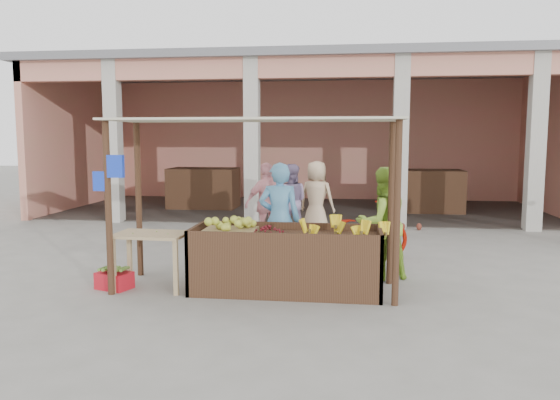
# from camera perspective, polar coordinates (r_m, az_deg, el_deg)

# --- Properties ---
(ground) EXTENTS (60.00, 60.00, 0.00)m
(ground) POSITION_cam_1_polar(r_m,az_deg,el_deg) (7.77, -3.07, -9.37)
(ground) COLOR slate
(ground) RESTS_ON ground
(market_building) EXTENTS (14.40, 6.40, 4.20)m
(market_building) POSITION_cam_1_polar(r_m,az_deg,el_deg) (16.33, 2.83, 8.61)
(market_building) COLOR tan
(market_building) RESTS_ON ground
(fruit_stall) EXTENTS (2.60, 0.95, 0.80)m
(fruit_stall) POSITION_cam_1_polar(r_m,az_deg,el_deg) (7.59, 0.65, -6.61)
(fruit_stall) COLOR #472D1C
(fruit_stall) RESTS_ON ground
(stall_awning) EXTENTS (4.09, 1.35, 2.39)m
(stall_awning) POSITION_cam_1_polar(r_m,az_deg,el_deg) (7.53, -3.19, 5.39)
(stall_awning) COLOR #472D1C
(stall_awning) RESTS_ON ground
(banana_heap) EXTENTS (1.16, 0.63, 0.21)m
(banana_heap) POSITION_cam_1_polar(r_m,az_deg,el_deg) (7.38, 6.89, -3.04)
(banana_heap) COLOR yellow
(banana_heap) RESTS_ON fruit_stall
(melon_tray) EXTENTS (0.72, 0.63, 0.19)m
(melon_tray) POSITION_cam_1_polar(r_m,az_deg,el_deg) (7.62, -5.27, -2.83)
(melon_tray) COLOR olive
(melon_tray) RESTS_ON fruit_stall
(berry_heap) EXTENTS (0.48, 0.39, 0.15)m
(berry_heap) POSITION_cam_1_polar(r_m,az_deg,el_deg) (7.52, -1.27, -3.03)
(berry_heap) COLOR maroon
(berry_heap) RESTS_ON fruit_stall
(side_table) EXTENTS (1.01, 0.69, 0.80)m
(side_table) POSITION_cam_1_polar(r_m,az_deg,el_deg) (7.89, -13.31, -4.37)
(side_table) COLOR tan
(side_table) RESTS_ON ground
(papaya_pile) EXTENTS (0.63, 0.36, 0.18)m
(papaya_pile) POSITION_cam_1_polar(r_m,az_deg,el_deg) (7.85, -13.36, -2.73)
(papaya_pile) COLOR #4A9330
(papaya_pile) RESTS_ON side_table
(red_crate) EXTENTS (0.54, 0.46, 0.24)m
(red_crate) POSITION_cam_1_polar(r_m,az_deg,el_deg) (8.14, -16.92, -8.04)
(red_crate) COLOR red
(red_crate) RESTS_ON ground
(plantain_bundle) EXTENTS (0.35, 0.25, 0.07)m
(plantain_bundle) POSITION_cam_1_polar(r_m,az_deg,el_deg) (8.10, -16.95, -6.98)
(plantain_bundle) COLOR #5B8731
(plantain_bundle) RESTS_ON red_crate
(produce_sacks) EXTENTS (0.84, 0.52, 0.64)m
(produce_sacks) POSITION_cam_1_polar(r_m,az_deg,el_deg) (12.84, 13.54, -1.69)
(produce_sacks) COLOR maroon
(produce_sacks) RESTS_ON ground
(vendor_blue) EXTENTS (0.72, 0.54, 1.87)m
(vendor_blue) POSITION_cam_1_polar(r_m,az_deg,el_deg) (8.38, -0.06, -1.64)
(vendor_blue) COLOR #5598C7
(vendor_blue) RESTS_ON ground
(vendor_green) EXTENTS (0.99, 0.81, 1.78)m
(vendor_green) POSITION_cam_1_polar(r_m,az_deg,el_deg) (8.33, 10.63, -2.10)
(vendor_green) COLOR #8FBF36
(vendor_green) RESTS_ON ground
(motorcycle) EXTENTS (1.47, 2.12, 1.05)m
(motorcycle) POSITION_cam_1_polar(r_m,az_deg,el_deg) (9.50, 8.09, -3.22)
(motorcycle) COLOR #8C0F02
(motorcycle) RESTS_ON ground
(shopper_b) EXTENTS (1.16, 1.02, 1.75)m
(shopper_b) POSITION_cam_1_polar(r_m,az_deg,el_deg) (10.76, -1.31, -0.12)
(shopper_b) COLOR pink
(shopper_b) RESTS_ON ground
(shopper_c) EXTENTS (1.00, 0.81, 1.80)m
(shopper_c) POSITION_cam_1_polar(r_m,az_deg,el_deg) (11.80, 3.83, 0.59)
(shopper_c) COLOR tan
(shopper_c) RESTS_ON ground
(shopper_f) EXTENTS (0.86, 0.52, 1.71)m
(shopper_f) POSITION_cam_1_polar(r_m,az_deg,el_deg) (11.51, 1.07, 0.24)
(shopper_f) COLOR slate
(shopper_f) RESTS_ON ground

